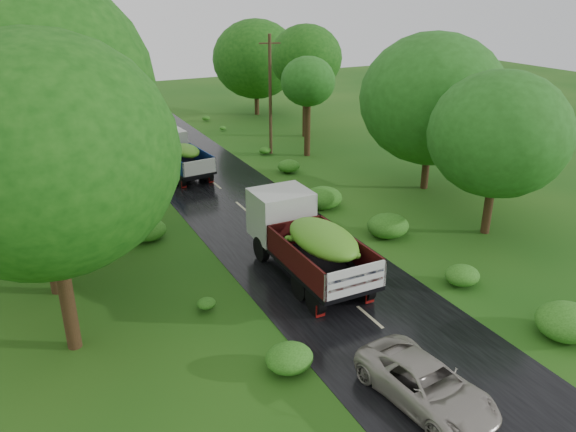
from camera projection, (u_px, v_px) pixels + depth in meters
ground at (446, 383)px, 16.71m from camera, size 120.00×120.00×0.00m
road at (355, 304)px, 20.84m from camera, size 6.50×80.00×0.02m
road_lines at (340, 291)px, 21.66m from camera, size 0.12×69.60×0.00m
truck_near at (304, 237)px, 22.43m from camera, size 2.50×6.96×2.92m
truck_far at (179, 153)px, 34.62m from camera, size 2.55×5.90×2.41m
car at (426, 384)px, 15.72m from camera, size 2.48×4.56×1.21m
utility_pole at (270, 94)px, 37.89m from camera, size 1.38×0.50×8.05m
trees_left at (1, 77)px, 27.29m from camera, size 6.91×33.53×9.74m
trees_right at (345, 81)px, 36.88m from camera, size 6.23×32.86×7.45m
shrubs at (257, 214)px, 28.14m from camera, size 11.90×44.00×0.70m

